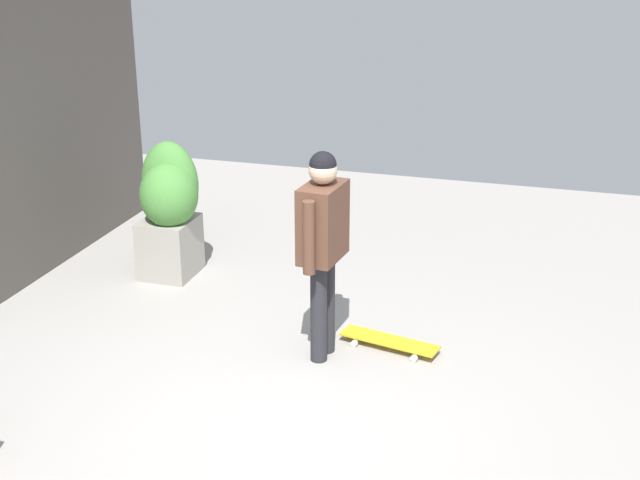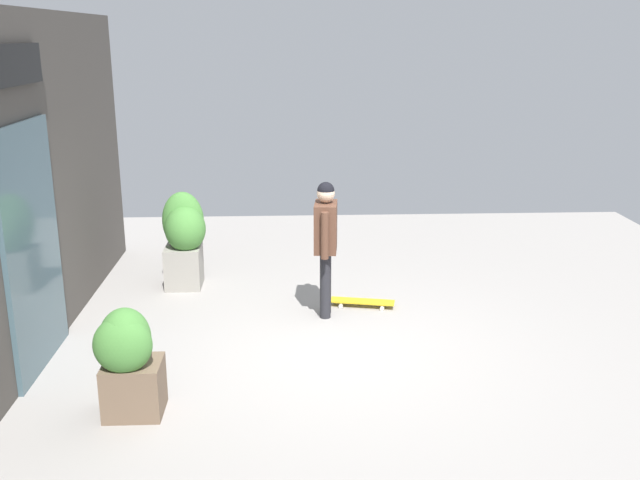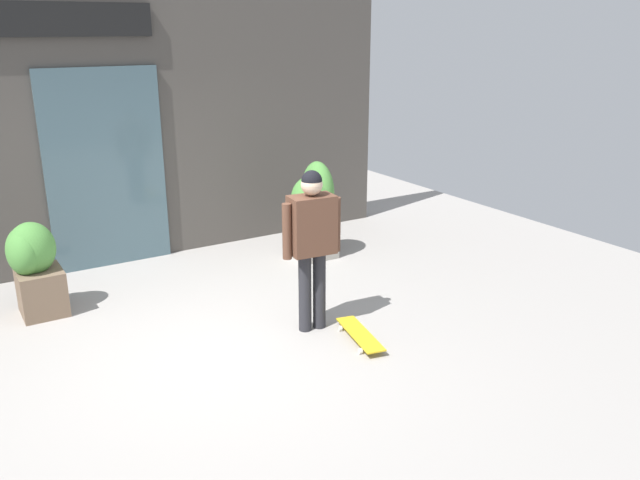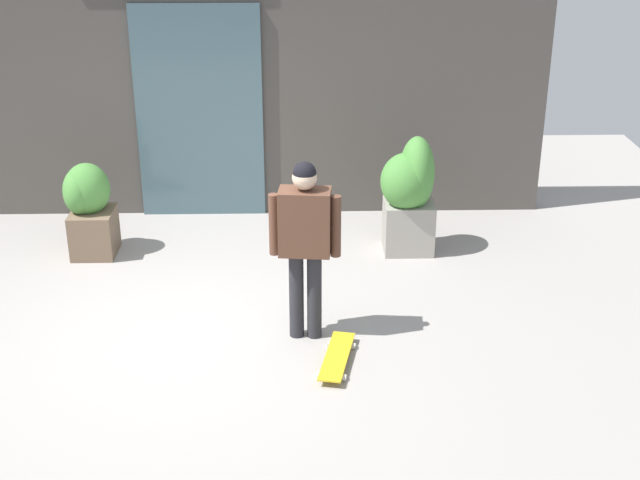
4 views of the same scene
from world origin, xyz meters
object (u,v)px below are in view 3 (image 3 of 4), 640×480
Objects in this scene: skateboard at (360,334)px; planter_box_left at (33,264)px; skateboarder at (312,235)px; planter_box_right at (314,208)px.

skateboard is 3.52m from planter_box_left.
planter_box_right is at bearing 153.78° from skateboarder.
planter_box_right is (1.14, 1.83, -0.32)m from skateboarder.
skateboard is 2.55m from planter_box_right.
planter_box_left reaches higher than skateboard.
skateboarder is 1.09m from skateboard.
skateboarder is at bearing -139.33° from skateboard.
skateboard is at bearing -42.38° from planter_box_left.
planter_box_left is 0.79× the size of planter_box_right.
skateboard is 0.82× the size of planter_box_left.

